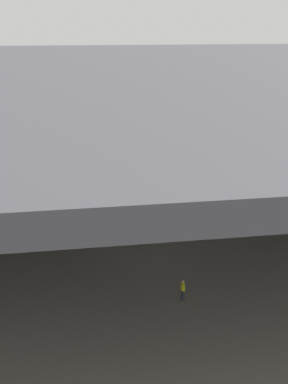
{
  "coord_description": "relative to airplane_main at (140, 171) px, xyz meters",
  "views": [
    {
      "loc": [
        -4.83,
        -47.67,
        19.85
      ],
      "look_at": [
        2.73,
        -0.36,
        2.55
      ],
      "focal_mm": 43.94,
      "sensor_mm": 36.0,
      "label": 1
    }
  ],
  "objects": [
    {
      "name": "ground_plane",
      "position": [
        -3.02,
        -4.33,
        -3.44
      ],
      "size": [
        110.0,
        110.0,
        0.0
      ],
      "primitive_type": "plane",
      "color": "gray"
    },
    {
      "name": "hangar_structure",
      "position": [
        -3.06,
        9.42,
        11.05
      ],
      "size": [
        121.0,
        99.0,
        15.12
      ],
      "color": "#4C4F54",
      "rests_on": "ground_plane"
    },
    {
      "name": "airplane_main",
      "position": [
        0.0,
        0.0,
        0.0
      ],
      "size": [
        35.25,
        36.5,
        11.43
      ],
      "color": "white",
      "rests_on": "ground_plane"
    },
    {
      "name": "boarding_stairs",
      "position": [
        -0.04,
        -10.13,
        -2.71
      ],
      "size": [
        4.27,
        1.73,
        4.65
      ],
      "color": "slate",
      "rests_on": "ground_plane"
    },
    {
      "name": "crew_worker_near_nose",
      "position": [
        -0.1,
        -22.03,
        -2.48
      ],
      "size": [
        0.24,
        0.55,
        1.69
      ],
      "color": "#232838",
      "rests_on": "ground_plane"
    },
    {
      "name": "crew_worker_by_stairs",
      "position": [
        -1.91,
        -12.4,
        -2.54
      ],
      "size": [
        0.49,
        0.37,
        1.6
      ],
      "color": "#232838",
      "rests_on": "ground_plane"
    },
    {
      "name": "baggage_tug",
      "position": [
        6.47,
        10.08,
        -2.92
      ],
      "size": [
        1.87,
        2.47,
        0.9
      ],
      "color": "yellow",
      "rests_on": "ground_plane"
    }
  ]
}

